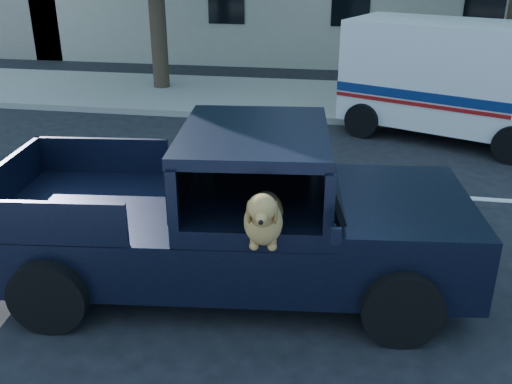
% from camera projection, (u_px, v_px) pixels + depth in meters
% --- Properties ---
extents(ground, '(120.00, 120.00, 0.00)m').
position_uv_depth(ground, '(227.00, 296.00, 6.62)').
color(ground, black).
rests_on(ground, ground).
extents(far_sidewalk, '(60.00, 4.00, 0.15)m').
position_uv_depth(far_sidewalk, '(304.00, 99.00, 14.91)').
color(far_sidewalk, gray).
rests_on(far_sidewalk, ground).
extents(lane_stripes, '(21.60, 0.14, 0.01)m').
position_uv_depth(lane_stripes, '(391.00, 193.00, 9.37)').
color(lane_stripes, silver).
rests_on(lane_stripes, ground).
extents(pickup_truck, '(5.56, 2.94, 1.92)m').
position_uv_depth(pickup_truck, '(225.00, 234.00, 6.66)').
color(pickup_truck, black).
rests_on(pickup_truck, ground).
extents(mail_truck, '(4.75, 3.53, 2.37)m').
position_uv_depth(mail_truck, '(448.00, 88.00, 11.81)').
color(mail_truck, silver).
rests_on(mail_truck, ground).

